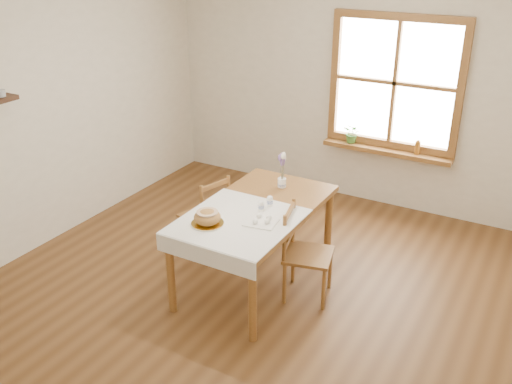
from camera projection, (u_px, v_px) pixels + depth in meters
ground at (239, 297)px, 5.03m from camera, size 5.00×5.00×0.00m
room_walls at (237, 110)px, 4.32m from camera, size 4.60×5.10×2.65m
window at (395, 83)px, 6.16m from camera, size 1.46×0.08×1.46m
window_sill at (386, 151)px, 6.42m from camera, size 1.46×0.20×0.05m
dining_table at (256, 216)px, 4.99m from camera, size 0.90×1.60×0.75m
table_linen at (238, 221)px, 4.71m from camera, size 0.91×0.99×0.01m
chair_left at (204, 214)px, 5.57m from camera, size 0.50×0.49×0.83m
chair_right at (309, 254)px, 4.88m from camera, size 0.50×0.48×0.85m
bread_plate at (208, 223)px, 4.65m from camera, size 0.32×0.32×0.01m
bread_loaf at (207, 216)px, 4.62m from camera, size 0.22×0.22×0.12m
egg_napkin at (261, 222)px, 4.67m from camera, size 0.29×0.25×0.01m
eggs at (261, 219)px, 4.66m from camera, size 0.22×0.20×0.04m
salt_shaker at (261, 206)px, 4.85m from camera, size 0.07×0.07×0.10m
pepper_shaker at (270, 201)px, 4.94m from camera, size 0.05×0.05×0.10m
flower_vase at (282, 183)px, 5.32m from camera, size 0.09×0.09×0.09m
lavender_bouquet at (282, 166)px, 5.25m from camera, size 0.14×0.14×0.26m
potted_plant at (352, 135)px, 6.56m from camera, size 0.26×0.28×0.17m
amber_bottle at (417, 147)px, 6.22m from camera, size 0.06×0.06×0.16m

